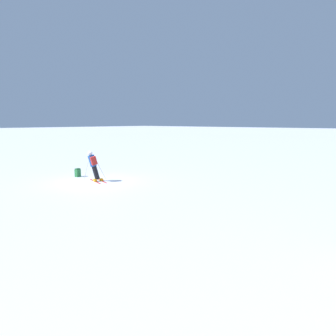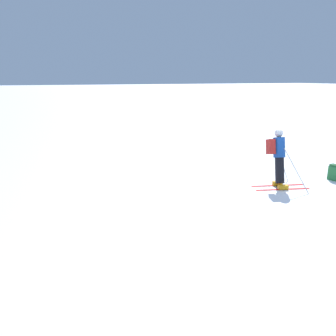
# 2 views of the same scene
# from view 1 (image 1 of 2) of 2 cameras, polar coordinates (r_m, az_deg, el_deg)

# --- Properties ---
(ground_plane) EXTENTS (300.00, 300.00, 0.00)m
(ground_plane) POSITION_cam_1_polar(r_m,az_deg,el_deg) (18.25, -12.50, -2.33)
(ground_plane) COLOR white
(skier) EXTENTS (1.35, 1.68, 1.72)m
(skier) POSITION_cam_1_polar(r_m,az_deg,el_deg) (18.10, -12.84, 0.59)
(skier) COLOR red
(skier) RESTS_ON ground
(spare_backpack) EXTENTS (0.33, 0.27, 0.50)m
(spare_backpack) POSITION_cam_1_polar(r_m,az_deg,el_deg) (20.05, -15.45, -0.79)
(spare_backpack) COLOR #236633
(spare_backpack) RESTS_ON ground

